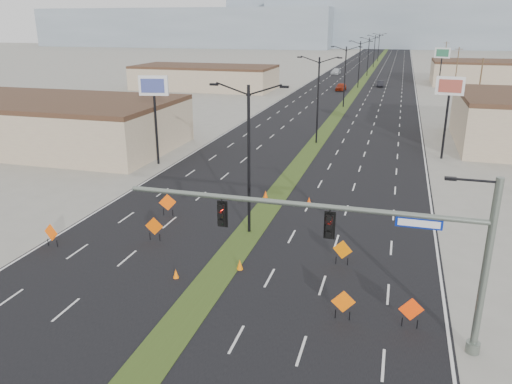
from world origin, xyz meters
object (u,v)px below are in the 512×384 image
(pole_sign_east_far, at_px, (442,57))
(cone_2, at_px, (309,200))
(car_far, at_px, (336,72))
(signal_mast, at_px, (372,240))
(car_left, at_px, (341,87))
(construction_sign_0, at_px, (51,233))
(streetlight_3, at_px, (359,63))
(cone_3, at_px, (266,194))
(streetlight_5, at_px, (374,50))
(construction_sign_1, at_px, (168,203))
(pole_sign_east_near, at_px, (449,93))
(cone_0, at_px, (176,274))
(streetlight_0, at_px, (249,156))
(construction_sign_2, at_px, (154,227))
(streetlight_2, at_px, (345,75))
(construction_sign_5, at_px, (411,310))
(streetlight_1, at_px, (318,98))
(streetlight_6, at_px, (379,46))
(construction_sign_3, at_px, (342,251))
(streetlight_4, at_px, (368,55))
(pole_sign_west, at_px, (154,93))
(car_mid, at_px, (380,84))
(construction_sign_4, at_px, (343,303))
(cone_1, at_px, (240,265))

(pole_sign_east_far, bearing_deg, cone_2, -80.68)
(car_far, bearing_deg, signal_mast, -78.23)
(car_left, xyz_separation_m, construction_sign_0, (-8.44, -83.97, 0.12))
(streetlight_3, relative_size, cone_3, 15.52)
(streetlight_5, bearing_deg, construction_sign_1, -92.77)
(streetlight_3, xyz_separation_m, construction_sign_0, (-11.50, -89.74, -4.50))
(streetlight_3, relative_size, pole_sign_east_near, 1.17)
(signal_mast, height_order, cone_2, signal_mast)
(cone_2, bearing_deg, cone_0, -109.52)
(streetlight_0, bearing_deg, pole_sign_east_far, 77.94)
(signal_mast, bearing_deg, construction_sign_2, 153.93)
(construction_sign_1, height_order, cone_2, construction_sign_1)
(streetlight_2, height_order, construction_sign_5, streetlight_2)
(streetlight_0, relative_size, streetlight_3, 1.00)
(streetlight_1, height_order, cone_0, streetlight_1)
(streetlight_0, bearing_deg, cone_3, 95.87)
(streetlight_6, bearing_deg, pole_sign_east_far, -79.75)
(construction_sign_1, distance_m, construction_sign_2, 4.50)
(streetlight_5, bearing_deg, cone_0, -90.81)
(streetlight_1, xyz_separation_m, cone_0, (-2.08, -35.43, -5.14))
(signal_mast, distance_m, construction_sign_2, 16.20)
(construction_sign_3, height_order, pole_sign_east_far, pole_sign_east_far)
(streetlight_6, bearing_deg, streetlight_4, -90.00)
(streetlight_5, distance_m, cone_3, 132.98)
(construction_sign_5, bearing_deg, streetlight_1, 93.79)
(pole_sign_east_near, bearing_deg, pole_sign_west, -150.71)
(signal_mast, distance_m, car_mid, 97.65)
(construction_sign_4, relative_size, construction_sign_5, 0.98)
(streetlight_1, relative_size, streetlight_3, 1.00)
(streetlight_1, distance_m, cone_3, 21.51)
(streetlight_6, bearing_deg, signal_mast, -87.25)
(construction_sign_4, distance_m, cone_3, 18.08)
(streetlight_0, bearing_deg, construction_sign_4, -50.44)
(streetlight_6, height_order, cone_1, streetlight_6)
(cone_1, bearing_deg, car_left, 92.83)
(construction_sign_2, relative_size, cone_3, 2.54)
(streetlight_3, bearing_deg, pole_sign_west, -101.36)
(streetlight_0, relative_size, cone_3, 15.52)
(signal_mast, relative_size, car_mid, 4.11)
(streetlight_5, xyz_separation_m, construction_sign_2, (-5.59, -143.08, -4.45))
(streetlight_3, height_order, construction_sign_2, streetlight_3)
(streetlight_4, distance_m, streetlight_6, 56.00)
(streetlight_4, height_order, car_left, streetlight_4)
(signal_mast, xyz_separation_m, streetlight_2, (-8.56, 66.00, 0.63))
(cone_1, bearing_deg, streetlight_3, 90.69)
(car_left, bearing_deg, pole_sign_east_far, -1.11)
(streetlight_0, bearing_deg, construction_sign_2, -151.12)
(car_far, xyz_separation_m, construction_sign_1, (2.03, -112.61, 0.25))
(streetlight_6, distance_m, construction_sign_5, 177.21)
(car_mid, bearing_deg, cone_1, -94.01)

